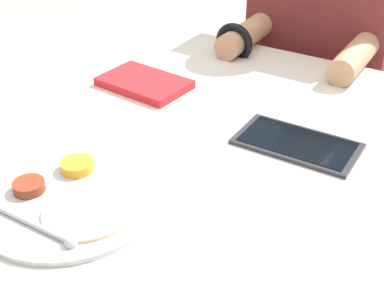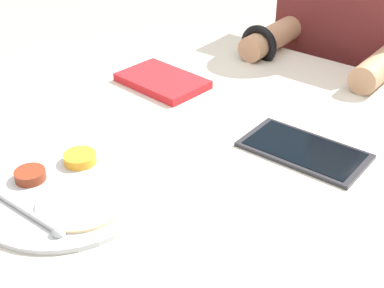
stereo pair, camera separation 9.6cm
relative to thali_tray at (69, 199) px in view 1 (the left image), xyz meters
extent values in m
cube|color=beige|center=(0.07, 0.29, -0.37)|extent=(0.96, 1.08, 0.73)
cylinder|color=#B7BABF|center=(0.00, 0.00, 0.00)|extent=(0.31, 0.31, 0.01)
cylinder|color=gold|center=(-0.04, 0.07, 0.01)|extent=(0.06, 0.06, 0.02)
cylinder|color=maroon|center=(-0.07, -0.02, 0.01)|extent=(0.06, 0.06, 0.02)
cylinder|color=beige|center=(0.05, -0.02, 0.01)|extent=(0.15, 0.15, 0.01)
cylinder|color=#B7BABF|center=(0.01, -0.09, 0.01)|extent=(0.15, 0.01, 0.01)
sphere|color=#B7BABF|center=(0.08, -0.09, 0.01)|extent=(0.02, 0.02, 0.02)
cube|color=silver|center=(-0.16, 0.44, 0.00)|extent=(0.22, 0.15, 0.01)
cube|color=red|center=(-0.16, 0.44, 0.00)|extent=(0.22, 0.15, 0.02)
cube|color=#28282D|center=(0.26, 0.38, 0.00)|extent=(0.24, 0.13, 0.01)
cube|color=black|center=(0.26, 0.38, 0.00)|extent=(0.22, 0.12, 0.00)
cube|color=black|center=(0.09, 1.00, -0.51)|extent=(0.37, 0.22, 0.44)
cube|color=maroon|center=(0.09, 1.00, 0.00)|extent=(0.42, 0.20, 0.59)
cylinder|color=tan|center=(-0.06, 0.80, 0.03)|extent=(0.07, 0.24, 0.07)
cylinder|color=tan|center=(0.25, 0.80, 0.03)|extent=(0.07, 0.24, 0.07)
torus|color=black|center=(-0.06, 0.73, 0.03)|extent=(0.11, 0.02, 0.11)
camera|label=1|loc=(0.56, -0.51, 0.56)|focal=50.00mm
camera|label=2|loc=(0.64, -0.45, 0.56)|focal=50.00mm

